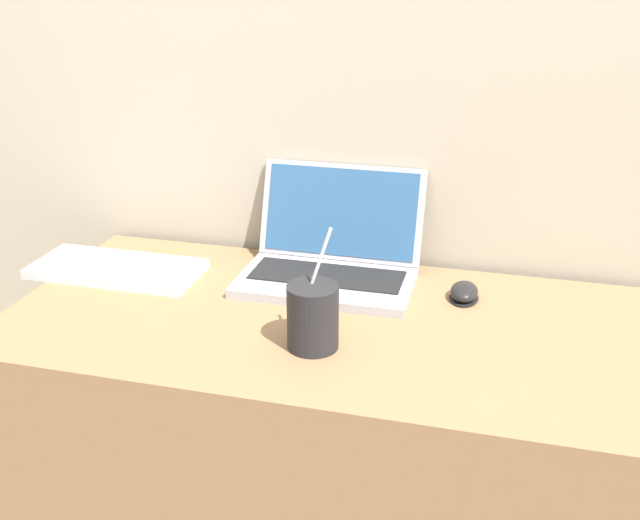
% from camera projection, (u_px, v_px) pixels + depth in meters
% --- Properties ---
extents(wall_back, '(7.00, 0.04, 2.50)m').
position_uv_depth(wall_back, '(370.00, 33.00, 1.56)').
color(wall_back, '#BCB299').
rests_on(wall_back, ground_plane).
extents(desk, '(1.25, 0.61, 0.75)m').
position_uv_depth(desk, '(328.00, 476.00, 1.59)').
color(desk, '#936D47').
rests_on(desk, ground_plane).
extents(laptop, '(0.36, 0.29, 0.22)m').
position_uv_depth(laptop, '(332.00, 256.00, 1.60)').
color(laptop, '#ADADB2').
rests_on(laptop, desk).
extents(drink_cup, '(0.09, 0.09, 0.22)m').
position_uv_depth(drink_cup, '(312.00, 315.00, 1.32)').
color(drink_cup, '#232326').
rests_on(drink_cup, desk).
extents(computer_mouse, '(0.06, 0.09, 0.03)m').
position_uv_depth(computer_mouse, '(464.00, 293.00, 1.52)').
color(computer_mouse, black).
rests_on(computer_mouse, desk).
extents(external_keyboard, '(0.37, 0.17, 0.02)m').
position_uv_depth(external_keyboard, '(117.00, 269.00, 1.64)').
color(external_keyboard, silver).
rests_on(external_keyboard, desk).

